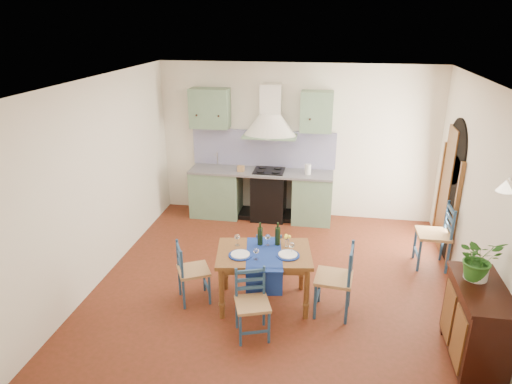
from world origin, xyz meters
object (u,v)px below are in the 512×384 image
potted_plant (479,258)px  dining_table (264,258)px  sideboard (476,322)px  chair_near (252,303)px

potted_plant → dining_table: bearing=167.5°
dining_table → potted_plant: size_ratio=2.70×
sideboard → potted_plant: bearing=102.0°
sideboard → dining_table: bearing=163.7°
chair_near → sideboard: (2.42, -0.05, 0.08)m
dining_table → sideboard: bearing=-16.3°
chair_near → potted_plant: potted_plant is taller
dining_table → potted_plant: bearing=-12.5°
chair_near → potted_plant: size_ratio=1.72×
chair_near → sideboard: sideboard is taller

